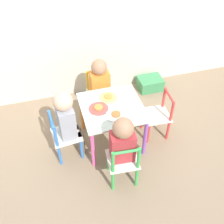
{
  "coord_description": "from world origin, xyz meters",
  "views": [
    {
      "loc": [
        -0.5,
        -1.75,
        2.1
      ],
      "look_at": [
        0.0,
        0.0,
        0.4
      ],
      "focal_mm": 42.0,
      "sensor_mm": 36.0,
      "label": 1
    }
  ],
  "objects_px": {
    "plate_left": "(99,108)",
    "chair_yellow": "(99,94)",
    "kids_table": "(112,112)",
    "plate_back": "(108,97)",
    "child_back": "(100,84)",
    "storage_bin": "(150,83)",
    "child_left": "(68,119)",
    "chair_blue": "(64,136)",
    "chair_red": "(158,116)",
    "child_front": "(122,143)",
    "chair_green": "(123,162)",
    "plate_front": "(116,115)"
  },
  "relations": [
    {
      "from": "child_back",
      "to": "plate_back",
      "type": "bearing_deg",
      "value": -89.45
    },
    {
      "from": "child_front",
      "to": "chair_green",
      "type": "bearing_deg",
      "value": 90.0
    },
    {
      "from": "chair_yellow",
      "to": "storage_bin",
      "type": "xyz_separation_m",
      "value": [
        0.73,
        0.24,
        -0.18
      ]
    },
    {
      "from": "chair_green",
      "to": "plate_front",
      "type": "height_order",
      "value": "chair_green"
    },
    {
      "from": "kids_table",
      "to": "chair_yellow",
      "type": "xyz_separation_m",
      "value": [
        -0.01,
        0.48,
        -0.15
      ]
    },
    {
      "from": "plate_front",
      "to": "storage_bin",
      "type": "relative_size",
      "value": 0.61
    },
    {
      "from": "chair_yellow",
      "to": "child_back",
      "type": "distance_m",
      "value": 0.19
    },
    {
      "from": "chair_red",
      "to": "child_front",
      "type": "xyz_separation_m",
      "value": [
        -0.52,
        -0.39,
        0.19
      ]
    },
    {
      "from": "chair_green",
      "to": "child_left",
      "type": "distance_m",
      "value": 0.62
    },
    {
      "from": "plate_back",
      "to": "storage_bin",
      "type": "relative_size",
      "value": 0.57
    },
    {
      "from": "chair_blue",
      "to": "child_back",
      "type": "distance_m",
      "value": 0.69
    },
    {
      "from": "chair_yellow",
      "to": "child_left",
      "type": "relative_size",
      "value": 0.68
    },
    {
      "from": "child_front",
      "to": "chair_red",
      "type": "bearing_deg",
      "value": -138.14
    },
    {
      "from": "chair_red",
      "to": "child_left",
      "type": "height_order",
      "value": "child_left"
    },
    {
      "from": "plate_left",
      "to": "storage_bin",
      "type": "distance_m",
      "value": 1.18
    },
    {
      "from": "chair_green",
      "to": "child_left",
      "type": "height_order",
      "value": "child_left"
    },
    {
      "from": "chair_red",
      "to": "child_back",
      "type": "distance_m",
      "value": 0.69
    },
    {
      "from": "kids_table",
      "to": "plate_back",
      "type": "relative_size",
      "value": 3.34
    },
    {
      "from": "child_front",
      "to": "plate_left",
      "type": "xyz_separation_m",
      "value": [
        -0.09,
        0.42,
        0.04
      ]
    },
    {
      "from": "kids_table",
      "to": "chair_blue",
      "type": "distance_m",
      "value": 0.51
    },
    {
      "from": "chair_yellow",
      "to": "child_front",
      "type": "distance_m",
      "value": 0.93
    },
    {
      "from": "child_back",
      "to": "storage_bin",
      "type": "relative_size",
      "value": 2.37
    },
    {
      "from": "chair_blue",
      "to": "plate_front",
      "type": "relative_size",
      "value": 2.8
    },
    {
      "from": "chair_red",
      "to": "chair_green",
      "type": "bearing_deg",
      "value": -45.59
    },
    {
      "from": "kids_table",
      "to": "child_front",
      "type": "height_order",
      "value": "child_front"
    },
    {
      "from": "plate_back",
      "to": "kids_table",
      "type": "bearing_deg",
      "value": -90.0
    },
    {
      "from": "chair_yellow",
      "to": "child_left",
      "type": "height_order",
      "value": "child_left"
    },
    {
      "from": "kids_table",
      "to": "plate_back",
      "type": "distance_m",
      "value": 0.15
    },
    {
      "from": "chair_red",
      "to": "plate_front",
      "type": "bearing_deg",
      "value": -74.88
    },
    {
      "from": "chair_blue",
      "to": "child_left",
      "type": "distance_m",
      "value": 0.21
    },
    {
      "from": "chair_blue",
      "to": "plate_front",
      "type": "bearing_deg",
      "value": -105.2
    },
    {
      "from": "storage_bin",
      "to": "plate_back",
      "type": "bearing_deg",
      "value": -140.37
    },
    {
      "from": "child_back",
      "to": "kids_table",
      "type": "bearing_deg",
      "value": -90.0
    },
    {
      "from": "kids_table",
      "to": "plate_front",
      "type": "bearing_deg",
      "value": -90.0
    },
    {
      "from": "plate_left",
      "to": "chair_yellow",
      "type": "bearing_deg",
      "value": 76.26
    },
    {
      "from": "child_left",
      "to": "plate_back",
      "type": "xyz_separation_m",
      "value": [
        0.42,
        0.17,
        0.02
      ]
    },
    {
      "from": "plate_back",
      "to": "child_left",
      "type": "bearing_deg",
      "value": -158.44
    },
    {
      "from": "child_left",
      "to": "kids_table",
      "type": "bearing_deg",
      "value": -90.0
    },
    {
      "from": "storage_bin",
      "to": "chair_blue",
      "type": "bearing_deg",
      "value": -147.43
    },
    {
      "from": "child_back",
      "to": "storage_bin",
      "type": "bearing_deg",
      "value": 21.16
    },
    {
      "from": "plate_front",
      "to": "chair_yellow",
      "type": "bearing_deg",
      "value": 90.99
    },
    {
      "from": "chair_green",
      "to": "storage_bin",
      "type": "relative_size",
      "value": 1.71
    },
    {
      "from": "chair_green",
      "to": "kids_table",
      "type": "bearing_deg",
      "value": -90.0
    },
    {
      "from": "chair_blue",
      "to": "child_front",
      "type": "height_order",
      "value": "child_front"
    },
    {
      "from": "chair_yellow",
      "to": "child_front",
      "type": "xyz_separation_m",
      "value": [
        -0.02,
        -0.91,
        0.19
      ]
    },
    {
      "from": "kids_table",
      "to": "storage_bin",
      "type": "height_order",
      "value": "kids_table"
    },
    {
      "from": "child_left",
      "to": "plate_left",
      "type": "distance_m",
      "value": 0.3
    },
    {
      "from": "chair_blue",
      "to": "chair_green",
      "type": "xyz_separation_m",
      "value": [
        0.44,
        -0.44,
        0.0
      ]
    },
    {
      "from": "chair_yellow",
      "to": "chair_blue",
      "type": "xyz_separation_m",
      "value": [
        -0.47,
        -0.53,
        0.0
      ]
    },
    {
      "from": "chair_red",
      "to": "child_front",
      "type": "distance_m",
      "value": 0.68
    }
  ]
}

